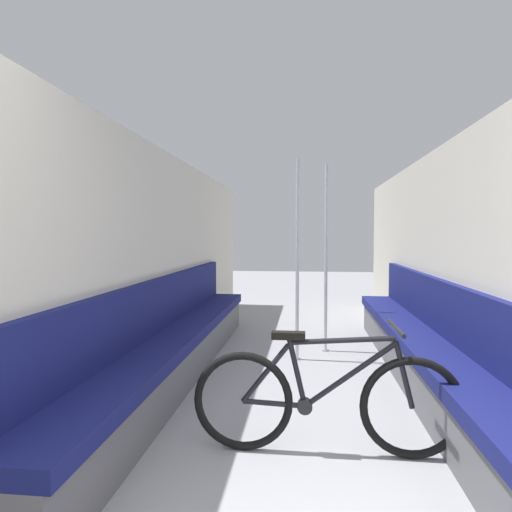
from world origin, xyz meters
TOP-DOWN VIEW (x-y plane):
  - wall_left at (-1.33, 2.91)m, footprint 0.10×9.03m
  - wall_right at (1.33, 2.91)m, footprint 0.10×9.03m
  - bench_seat_row_left at (-1.10, 3.04)m, footprint 0.43×4.90m
  - bench_seat_row_right at (1.10, 3.04)m, footprint 0.43×4.90m
  - bicycle at (0.19, 1.75)m, footprint 1.60×0.46m
  - grab_pole_near at (0.30, 4.18)m, footprint 0.08×0.08m
  - grab_pole_far at (-0.01, 3.79)m, footprint 0.08×0.08m

SIDE VIEW (x-z plane):
  - bench_seat_row_left at x=-1.10m, z-range -0.15..0.76m
  - bench_seat_row_right at x=1.10m, z-range -0.15..0.76m
  - bicycle at x=0.19m, z-range -0.06..0.72m
  - grab_pole_near at x=0.30m, z-range -0.03..2.07m
  - grab_pole_far at x=-0.01m, z-range -0.03..2.07m
  - wall_left at x=-1.33m, z-range 0.00..2.12m
  - wall_right at x=1.33m, z-range 0.00..2.12m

